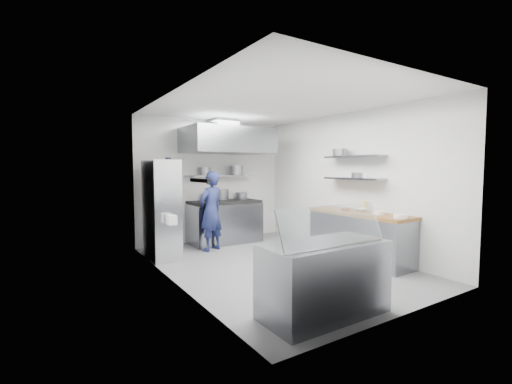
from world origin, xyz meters
TOP-DOWN VIEW (x-y plane):
  - floor at (0.00, 0.00)m, footprint 5.00×5.00m
  - ceiling at (0.00, 0.00)m, footprint 5.00×5.00m
  - wall_back at (0.00, 2.50)m, footprint 3.60×2.80m
  - wall_front at (0.00, -2.50)m, footprint 3.60×2.80m
  - wall_left at (-1.80, 0.00)m, footprint 2.80×5.00m
  - wall_right at (1.80, 0.00)m, footprint 2.80×5.00m
  - gas_range at (0.10, 2.10)m, footprint 1.60×0.80m
  - cooktop at (0.10, 2.10)m, footprint 1.57×0.78m
  - stock_pot_left at (-0.19, 2.30)m, footprint 0.27×0.27m
  - stock_pot_mid at (0.16, 2.40)m, footprint 0.37×0.37m
  - stock_pot_right at (0.66, 2.29)m, footprint 0.28×0.28m
  - over_range_shelf at (0.10, 2.34)m, footprint 1.60×0.30m
  - shelf_pot_a at (-0.26, 2.40)m, footprint 0.28×0.28m
  - shelf_pot_b at (0.46, 2.18)m, footprint 0.30×0.30m
  - extractor_hood at (0.10, 1.93)m, footprint 1.90×1.15m
  - hood_duct at (0.10, 2.15)m, footprint 0.55×0.55m
  - red_firebox at (-1.25, 2.44)m, footprint 0.22×0.10m
  - chef at (-0.49, 1.56)m, footprint 0.70×0.59m
  - wire_rack at (-1.53, 1.52)m, footprint 0.50×0.90m
  - rack_bin_a at (-1.53, 0.93)m, footprint 0.15×0.18m
  - rack_bin_b at (-1.53, 1.29)m, footprint 0.15×0.19m
  - rack_jar at (-1.48, 1.20)m, footprint 0.11×0.11m
  - knife_strip at (-1.78, -0.90)m, footprint 0.04×0.55m
  - prep_counter_base at (1.48, -0.60)m, footprint 0.62×2.00m
  - prep_counter_top at (1.48, -0.60)m, footprint 0.65×2.04m
  - plate_stack_a at (1.43, -1.49)m, footprint 0.23×0.23m
  - plate_stack_b at (1.49, -1.01)m, footprint 0.23×0.23m
  - copper_pan at (1.36, -0.37)m, footprint 0.15×0.15m
  - squeeze_bottle at (1.71, -0.51)m, footprint 0.07×0.07m
  - mixing_bowl at (1.57, -0.55)m, footprint 0.25×0.25m
  - wall_shelf_lower at (1.64, -0.30)m, footprint 0.30×1.30m
  - wall_shelf_upper at (1.64, -0.30)m, footprint 0.30×1.30m
  - shelf_pot_c at (1.48, -0.53)m, footprint 0.20×0.20m
  - shelf_pot_d at (1.58, -0.00)m, footprint 0.29×0.29m
  - display_case at (-0.72, -2.00)m, footprint 1.50×0.70m
  - display_glass at (-0.72, -2.12)m, footprint 1.47×0.19m

SIDE VIEW (x-z plane):
  - floor at x=0.00m, z-range 0.00..0.00m
  - prep_counter_base at x=1.48m, z-range 0.00..0.84m
  - display_case at x=-0.72m, z-range 0.00..0.85m
  - gas_range at x=0.10m, z-range 0.00..0.90m
  - rack_bin_a at x=-1.53m, z-range 0.72..0.88m
  - chef at x=-0.49m, z-range 0.00..1.64m
  - prep_counter_top at x=1.48m, z-range 0.84..0.90m
  - wire_rack at x=-1.53m, z-range 0.00..1.85m
  - mixing_bowl at x=1.57m, z-range 0.90..0.95m
  - cooktop at x=0.10m, z-range 0.90..0.96m
  - plate_stack_a at x=1.43m, z-range 0.90..0.96m
  - plate_stack_b at x=1.49m, z-range 0.90..0.96m
  - copper_pan at x=1.36m, z-range 0.90..0.96m
  - squeeze_bottle at x=1.71m, z-range 0.90..1.08m
  - stock_pot_right at x=0.66m, z-range 0.96..1.12m
  - stock_pot_left at x=-0.19m, z-range 0.96..1.16m
  - display_glass at x=-0.72m, z-range 0.86..1.28m
  - stock_pot_mid at x=0.16m, z-range 0.96..1.20m
  - rack_bin_b at x=-1.53m, z-range 1.21..1.39m
  - wall_back at x=0.00m, z-range 1.39..1.41m
  - wall_front at x=0.00m, z-range 1.39..1.41m
  - wall_left at x=-1.80m, z-range 1.39..1.41m
  - wall_right at x=1.80m, z-range 1.39..1.41m
  - red_firebox at x=-1.25m, z-range 1.29..1.55m
  - wall_shelf_lower at x=1.64m, z-range 1.48..1.52m
  - over_range_shelf at x=0.10m, z-range 1.50..1.54m
  - knife_strip at x=-1.78m, z-range 1.53..1.57m
  - shelf_pot_c at x=1.48m, z-range 1.52..1.62m
  - shelf_pot_a at x=-0.26m, z-range 1.54..1.72m
  - shelf_pot_b at x=0.46m, z-range 1.54..1.76m
  - rack_jar at x=-1.48m, z-range 1.71..1.89m
  - wall_shelf_upper at x=1.64m, z-range 1.90..1.94m
  - shelf_pot_d at x=1.58m, z-range 1.94..2.08m
  - extractor_hood at x=0.10m, z-range 2.02..2.57m
  - hood_duct at x=0.10m, z-range 2.56..2.80m
  - ceiling at x=0.00m, z-range 2.80..2.80m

